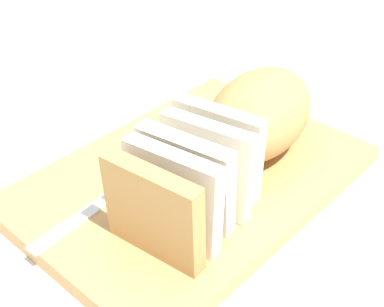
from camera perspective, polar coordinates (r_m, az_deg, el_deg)
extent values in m
plane|color=silver|center=(0.70, 0.00, -3.50)|extent=(3.00, 3.00, 0.00)
cube|color=tan|center=(0.69, 0.00, -2.78)|extent=(0.44, 0.31, 0.02)
ellipsoid|color=tan|center=(0.71, 7.08, 4.12)|extent=(0.19, 0.13, 0.11)
cube|color=#F2E8CC|center=(0.63, 2.40, 0.38)|extent=(0.04, 0.12, 0.11)
cube|color=#F2E8CC|center=(0.61, 1.44, -1.28)|extent=(0.04, 0.12, 0.11)
cube|color=#F2E8CC|center=(0.59, -0.68, -2.63)|extent=(0.04, 0.12, 0.11)
cube|color=#F2E8CC|center=(0.57, -2.11, -4.43)|extent=(0.04, 0.12, 0.11)
cube|color=tan|center=(0.55, -4.08, -6.18)|extent=(0.03, 0.12, 0.11)
cube|color=silver|center=(0.65, -9.68, -5.27)|extent=(0.20, 0.02, 0.00)
cylinder|color=#593319|center=(0.71, -2.14, 0.65)|extent=(0.06, 0.03, 0.02)
cube|color=silver|center=(0.69, -3.88, -0.62)|extent=(0.02, 0.02, 0.02)
sphere|color=tan|center=(0.66, -1.48, -3.76)|extent=(0.01, 0.01, 0.01)
sphere|color=tan|center=(0.72, 1.53, 0.18)|extent=(0.01, 0.01, 0.01)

